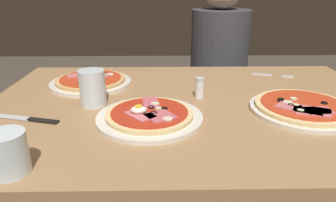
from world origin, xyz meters
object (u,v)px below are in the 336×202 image
Objects in this scene: pizza_across_left at (303,108)px; knife at (31,119)px; pizza_foreground at (149,116)px; diner_person at (217,84)px; salt_shaker at (200,88)px; dining_table at (191,134)px; water_glass_near at (8,156)px; fork at (269,75)px; water_glass_far at (93,90)px; pizza_across_right at (91,81)px.

pizza_across_left is 0.77m from knife.
diner_person is at bearing 68.96° from pizza_foreground.
knife is (-0.32, 0.00, -0.01)m from pizza_foreground.
dining_table is at bearing -121.75° from salt_shaker.
water_glass_near reaches higher than fork.
dining_table is at bearing 74.12° from diner_person.
fork is at bearing 42.03° from water_glass_near.
pizza_foreground is 0.97× the size of pizza_across_left.
fork is at bearing 86.14° from pizza_across_left.
fork is at bearing 27.62° from knife.
water_glass_near is 0.45× the size of knife.
pizza_across_left is 2.75× the size of water_glass_far.
fork is (0.02, 0.37, -0.01)m from pizza_across_left.
pizza_foreground is at bearing -0.43° from knife.
knife is 0.51m from salt_shaker.
pizza_foreground is 0.63m from fork.
pizza_across_left is 0.62m from water_glass_far.
water_glass_far is at bearing 56.87° from diner_person.
fork is at bearing 38.29° from salt_shaker.
pizza_across_left and pizza_across_right have the same top height.
salt_shaker reaches higher than pizza_foreground.
pizza_foreground is 0.45m from pizza_across_left.
pizza_across_right is 1.52× the size of knife.
diner_person reaches higher than knife.
fork is at bearing 40.54° from dining_table.
pizza_foreground is 1.51× the size of knife.
pizza_across_left is at bearing 3.38° from knife.
fork is (0.70, 0.10, -0.01)m from pizza_across_right.
knife is (-0.45, -0.12, 0.12)m from dining_table.
diner_person is at bearing 74.12° from dining_table.
salt_shaker reaches higher than fork.
pizza_across_left is 0.91m from diner_person.
pizza_across_right is 3.39× the size of water_glass_near.
salt_shaker reaches higher than pizza_across_right.
salt_shaker is at bearing -141.71° from fork.
pizza_across_right is 0.70m from fork.
dining_table is at bearing 15.36° from knife.
salt_shaker reaches higher than knife.
pizza_across_right is (-0.67, 0.27, -0.00)m from pizza_across_left.
pizza_foreground is at bearing -135.49° from dining_table.
diner_person is at bearing 95.64° from pizza_across_left.
fork is 0.56m from diner_person.
salt_shaker is (0.03, 0.04, 0.15)m from dining_table.
diner_person is at bearing 62.06° from water_glass_near.
dining_table is 4.38× the size of pizza_across_right.
water_glass_near is 0.37m from water_glass_far.
water_glass_near reaches higher than knife.
water_glass_near is at bearing -157.67° from pizza_across_left.
water_glass_far is (-0.30, -0.01, 0.16)m from dining_table.
pizza_across_right reaches higher than knife.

